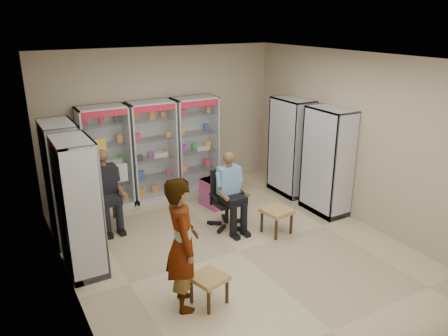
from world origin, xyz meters
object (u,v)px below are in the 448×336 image
wooden_chair (105,200)px  standing_man (182,244)px  seated_shopkeeper (228,193)px  woven_stool_b (209,289)px  cabinet_right_near (327,162)px  office_chair (227,199)px  woven_stool_a (276,221)px  pink_trunk (218,192)px  cabinet_back_mid (153,151)px  cabinet_right_far (291,147)px  cabinet_back_left (106,158)px  cabinet_left_far (64,183)px  cabinet_left_near (79,207)px  cabinet_back_right (196,145)px

wooden_chair → standing_man: 2.84m
seated_shopkeeper → woven_stool_b: 2.24m
cabinet_right_near → office_chair: cabinet_right_near is taller
woven_stool_a → standing_man: size_ratio=0.25×
seated_shopkeeper → pink_trunk: size_ratio=2.37×
cabinet_back_mid → office_chair: bearing=-71.0°
cabinet_right_far → woven_stool_a: 2.07m
cabinet_back_left → cabinet_left_far: (-0.93, -0.93, 0.00)m
cabinet_left_near → woven_stool_a: bearing=81.2°
cabinet_right_far → wooden_chair: 3.84m
cabinet_right_far → cabinet_left_near: (-4.46, -0.90, 0.00)m
cabinet_left_far → seated_shopkeeper: (2.52, -0.98, -0.34)m
cabinet_left_far → seated_shopkeeper: size_ratio=1.52×
cabinet_back_mid → cabinet_back_right: 0.95m
cabinet_back_left → pink_trunk: size_ratio=3.60×
cabinet_left_near → pink_trunk: bearing=110.4°
cabinet_back_left → seated_shopkeeper: bearing=-50.2°
cabinet_back_mid → wooden_chair: bearing=-148.7°
cabinet_back_mid → woven_stool_b: 3.81m
wooden_chair → seated_shopkeeper: 2.19m
cabinet_right_far → cabinet_left_near: bearing=101.4°
cabinet_back_right → cabinet_right_far: 1.98m
wooden_chair → woven_stool_a: wooden_chair is taller
office_chair → pink_trunk: office_chair is taller
cabinet_back_left → cabinet_left_far: size_ratio=1.00×
cabinet_back_right → woven_stool_b: (-1.62, -3.67, -0.80)m
office_chair → woven_stool_b: (-1.31, -1.81, -0.31)m
standing_man → cabinet_back_right: bearing=-13.9°
cabinet_right_far → cabinet_back_left: bearing=72.2°
cabinet_left_near → woven_stool_b: (1.21, -1.64, -0.80)m
wooden_chair → pink_trunk: wooden_chair is taller
pink_trunk → cabinet_back_left: bearing=152.9°
cabinet_right_near → cabinet_left_near: bearing=87.4°
cabinet_back_left → pink_trunk: 2.26m
cabinet_back_mid → cabinet_left_far: size_ratio=1.00×
pink_trunk → woven_stool_a: 1.57m
cabinet_back_mid → cabinet_right_near: same height
wooden_chair → woven_stool_a: (2.45, -1.78, -0.25)m
cabinet_right_far → woven_stool_b: size_ratio=4.90×
woven_stool_b → cabinet_back_right: bearing=66.2°
cabinet_right_far → woven_stool_b: 4.20m
cabinet_left_far → office_chair: cabinet_left_far is taller
cabinet_back_mid → office_chair: 2.02m
cabinet_right_far → seated_shopkeeper: bearing=111.9°
cabinet_left_near → woven_stool_a: 3.26m
pink_trunk → woven_stool_b: 3.15m
cabinet_right_near → office_chair: bearing=79.2°
cabinet_back_right → pink_trunk: 1.22m
woven_stool_a → standing_man: (-2.22, -1.02, 0.66)m
standing_man → cabinet_right_near: bearing=-55.3°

